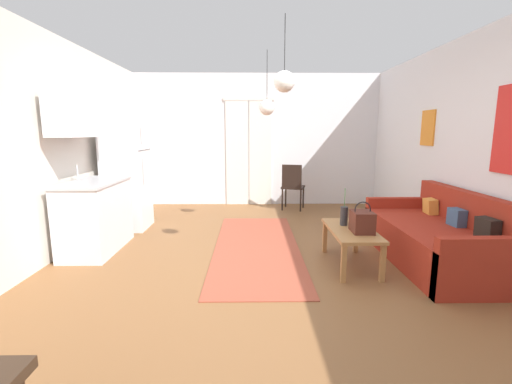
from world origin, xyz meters
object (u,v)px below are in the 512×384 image
Objects in this scene: couch at (439,240)px; pendant_lamp_far at (267,107)px; handbag at (362,221)px; refrigerator at (126,172)px; coffee_table at (351,234)px; pendant_lamp_near at (284,81)px; bamboo_vase at (344,216)px; accent_chair at (293,185)px.

pendant_lamp_far reaches higher than couch.
handbag is 3.64m from refrigerator.
coffee_table is 0.23m from handbag.
handbag is at bearing -3.61° from pendant_lamp_near.
bamboo_vase is (-1.11, 0.08, 0.27)m from couch.
refrigerator is at bearing 143.40° from pendant_lamp_near.
pendant_lamp_far reaches higher than coffee_table.
refrigerator is (-3.04, 1.47, 0.34)m from bamboo_vase.
couch is 5.81× the size of handbag.
accent_chair is at bearing 95.91° from bamboo_vase.
pendant_lamp_far reaches higher than handbag.
bamboo_vase is 1.29× the size of handbag.
refrigerator is at bearing 152.17° from coffee_table.
accent_chair is (-1.39, 2.80, 0.23)m from couch.
coffee_table is 2.29m from pendant_lamp_far.
accent_chair is 2.05m from pendant_lamp_far.
couch is 4.47m from refrigerator.
accent_chair is 0.97× the size of pendant_lamp_far.
refrigerator is at bearing 154.18° from bamboo_vase.
couch is 2.14× the size of pendant_lamp_far.
couch is 2.59× the size of pendant_lamp_near.
bamboo_vase is at bearing 175.93° from couch.
pendant_lamp_near is (2.30, -1.71, 1.14)m from refrigerator.
pendant_lamp_far is at bearing 123.04° from bamboo_vase.
pendant_lamp_near is at bearing -36.60° from refrigerator.
pendant_lamp_far reaches higher than accent_chair.
coffee_table is at bearing -175.65° from couch.
pendant_lamp_near is (-1.85, -0.15, 1.75)m from couch.
bamboo_vase reaches higher than couch.
bamboo_vase is 1.68m from pendant_lamp_near.
pendant_lamp_near reaches higher than couch.
couch is 2.01× the size of coffee_table.
handbag is 2.30m from pendant_lamp_far.
bamboo_vase is 0.48× the size of pendant_lamp_far.
couch is at bearing 133.26° from accent_chair.
coffee_table is at bearing 113.38° from accent_chair.
coffee_table is at bearing -73.28° from bamboo_vase.
coffee_table is at bearing 5.34° from pendant_lamp_near.
refrigerator reaches higher than handbag.
pendant_lamp_near is (-0.87, 0.05, 1.48)m from handbag.
refrigerator is at bearing 41.20° from accent_chair.
couch is 2.20× the size of accent_chair.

